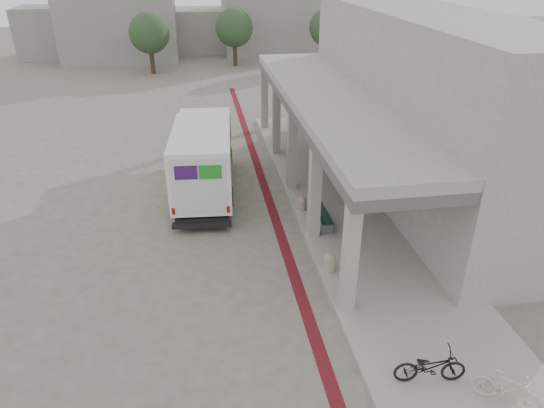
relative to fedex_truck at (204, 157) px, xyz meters
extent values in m
plane|color=#615D53|center=(1.49, -4.72, -1.58)|extent=(120.00, 120.00, 0.00)
cube|color=#5C121B|center=(2.49, -2.72, -1.58)|extent=(0.35, 40.00, 0.01)
cube|color=#9C958C|center=(5.49, -4.72, -1.52)|extent=(4.40, 28.00, 0.12)
cube|color=gray|center=(8.84, -0.22, 1.92)|extent=(4.30, 17.00, 7.00)
cube|color=#565451|center=(5.09, -0.22, 1.92)|extent=(3.40, 16.90, 0.35)
cube|color=gray|center=(5.09, -0.22, 2.27)|extent=(3.40, 16.90, 0.35)
cube|color=gray|center=(-6.51, 29.28, 1.17)|extent=(10.00, 6.00, 5.50)
cube|color=gray|center=(0.49, 33.28, 0.42)|extent=(8.00, 6.00, 4.00)
cube|color=gray|center=(7.49, 31.28, 1.67)|extent=(9.00, 6.00, 6.50)
cube|color=gray|center=(-12.51, 32.28, 0.67)|extent=(7.00, 5.00, 4.50)
cylinder|color=#38281C|center=(-3.51, 23.28, -0.38)|extent=(0.36, 0.36, 2.40)
sphere|color=#253A22|center=(-3.51, 23.28, 1.62)|extent=(3.20, 3.20, 3.20)
cylinder|color=#38281C|center=(3.49, 25.28, -0.38)|extent=(0.36, 0.36, 2.40)
sphere|color=#253A22|center=(3.49, 25.28, 1.62)|extent=(3.20, 3.20, 3.20)
cylinder|color=#38281C|center=(11.49, 24.28, -0.38)|extent=(0.36, 0.36, 2.40)
sphere|color=#253A22|center=(11.49, 24.28, 1.62)|extent=(3.20, 3.20, 3.20)
cube|color=black|center=(0.00, -0.03, -1.22)|extent=(2.39, 6.52, 0.27)
cube|color=white|center=(-0.06, -0.85, 0.20)|extent=(2.54, 4.90, 2.37)
cube|color=white|center=(0.17, 2.29, 0.06)|extent=(2.31, 1.89, 2.10)
cube|color=white|center=(0.24, 3.24, -0.71)|extent=(2.04, 0.70, 0.73)
cube|color=black|center=(0.23, 3.02, 0.57)|extent=(2.04, 0.59, 0.96)
cube|color=black|center=(-0.25, -3.31, -1.26)|extent=(2.11, 0.38, 0.16)
cube|color=#3A135A|center=(-1.11, -0.13, 0.61)|extent=(0.11, 1.28, 0.68)
cube|color=#1E8B22|center=(-1.21, -1.50, 0.61)|extent=(0.11, 1.28, 0.68)
cube|color=#3A135A|center=(-0.65, -3.21, 0.75)|extent=(0.78, 0.09, 0.50)
cube|color=#1E8B22|center=(0.17, -3.28, 0.75)|extent=(0.78, 0.09, 0.50)
cylinder|color=black|center=(-0.78, 2.41, -1.17)|extent=(0.32, 0.84, 0.82)
cylinder|color=black|center=(1.13, 2.26, -1.17)|extent=(0.32, 0.84, 0.82)
cylinder|color=black|center=(-1.09, -1.78, -1.17)|extent=(0.32, 0.84, 0.82)
cylinder|color=black|center=(0.82, -1.92, -1.17)|extent=(0.32, 0.84, 0.82)
cube|color=slate|center=(4.10, -4.26, -1.26)|extent=(0.40, 0.09, 0.40)
cube|color=slate|center=(4.09, -2.67, -1.26)|extent=(0.40, 0.09, 0.40)
cube|color=#123628|center=(3.95, -3.47, -1.04)|extent=(0.14, 1.90, 0.05)
cube|color=#123628|center=(4.09, -3.47, -1.04)|extent=(0.14, 1.90, 0.05)
cube|color=#123628|center=(4.24, -3.46, -1.04)|extent=(0.14, 1.90, 0.05)
cylinder|color=gray|center=(3.59, -6.41, -1.25)|extent=(0.41, 0.41, 0.41)
sphere|color=gray|center=(3.59, -6.41, -1.05)|extent=(0.41, 0.41, 0.41)
cylinder|color=gray|center=(3.59, -2.30, -1.28)|extent=(0.36, 0.36, 0.36)
sphere|color=gray|center=(3.59, -2.30, -1.10)|extent=(0.36, 0.36, 0.36)
cube|color=gray|center=(6.49, -2.03, -0.90)|extent=(0.57, 0.72, 1.12)
imported|color=black|center=(4.71, -11.04, -1.02)|extent=(1.72, 0.78, 0.87)
imported|color=beige|center=(6.06, -11.92, -1.02)|extent=(1.40, 1.27, 0.89)
camera|label=1|loc=(-0.10, -18.46, 7.35)|focal=32.00mm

